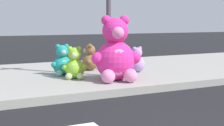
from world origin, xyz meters
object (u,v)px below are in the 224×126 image
at_px(plush_pink_large, 116,55).
at_px(plush_lavender, 137,62).
at_px(sign_pole, 109,0).
at_px(plush_brown, 89,60).
at_px(plush_tan, 119,59).
at_px(plush_teal, 63,63).
at_px(plush_lime, 75,66).

height_order(plush_pink_large, plush_lavender, plush_pink_large).
height_order(sign_pole, plush_pink_large, sign_pole).
bearing_deg(plush_brown, plush_lavender, -39.03).
xyz_separation_m(sign_pole, plush_tan, (0.64, 0.72, -1.43)).
bearing_deg(plush_lavender, plush_tan, 113.10).
height_order(sign_pole, plush_teal, sign_pole).
height_order(plush_teal, plush_lavender, plush_teal).
bearing_deg(plush_tan, plush_teal, -173.21).
relative_size(sign_pole, plush_teal, 4.48).
xyz_separation_m(plush_lime, plush_tan, (1.45, 0.73, -0.01)).
relative_size(plush_teal, plush_brown, 1.07).
height_order(plush_brown, plush_lime, plush_lime).
relative_size(plush_pink_large, plush_teal, 1.89).
bearing_deg(plush_brown, sign_pole, -85.25).
bearing_deg(plush_lavender, plush_pink_large, -140.27).
height_order(plush_teal, plush_brown, plush_teal).
xyz_separation_m(plush_lavender, plush_tan, (-0.21, 0.50, 0.02)).
distance_m(plush_pink_large, plush_tan, 1.54).
bearing_deg(plush_pink_large, sign_pole, 78.76).
distance_m(plush_lime, plush_tan, 1.62).
bearing_deg(plush_pink_large, plush_lavender, 39.73).
distance_m(plush_pink_large, plush_lavender, 1.29).
bearing_deg(plush_teal, plush_pink_large, -54.76).
bearing_deg(plush_tan, plush_brown, 160.53).
height_order(plush_teal, plush_lime, plush_teal).
relative_size(plush_brown, plush_tan, 1.00).
bearing_deg(plush_tan, sign_pole, -131.58).
height_order(sign_pole, plush_lavender, sign_pole).
distance_m(sign_pole, plush_lime, 1.63).
height_order(plush_pink_large, plush_teal, plush_pink_large).
distance_m(plush_teal, plush_lime, 0.55).
distance_m(plush_lavender, plush_lime, 1.68).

